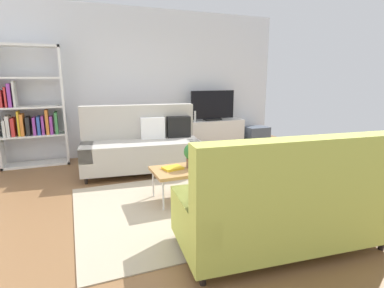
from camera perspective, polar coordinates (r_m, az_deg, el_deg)
ground_plane at (r=4.00m, az=-2.04°, el=-10.45°), size 7.68×7.68×0.00m
wall_far at (r=6.39m, az=-10.95°, el=11.29°), size 6.40×0.12×2.90m
area_rug at (r=3.87m, az=1.02°, el=-11.20°), size 2.90×2.20×0.01m
couch_beige at (r=5.12m, az=-9.46°, el=-0.25°), size 1.98×1.05×1.10m
couch_green at (r=2.89m, az=16.93°, el=-10.77°), size 1.97×1.03×1.10m
coffee_table at (r=3.92m, az=0.57°, el=-4.82°), size 1.10×0.56×0.42m
tv_console at (r=6.70m, az=3.75°, el=1.81°), size 1.40×0.44×0.64m
tv at (r=6.60m, az=3.90°, el=7.18°), size 1.00×0.20×0.64m
bookshelf at (r=6.01m, az=-28.39°, el=5.45°), size 1.10×0.36×2.10m
storage_trunk at (r=7.18m, az=12.03°, el=1.46°), size 0.52×0.40×0.44m
potted_plant at (r=3.87m, az=0.04°, el=-1.92°), size 0.22×0.22×0.32m
table_book_0 at (r=3.85m, az=-3.66°, el=-4.54°), size 0.27×0.22×0.03m
vase_0 at (r=6.46m, az=-1.05°, el=5.15°), size 0.10×0.10×0.19m
bottle_0 at (r=6.43m, az=0.57°, el=5.28°), size 0.05×0.05×0.23m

